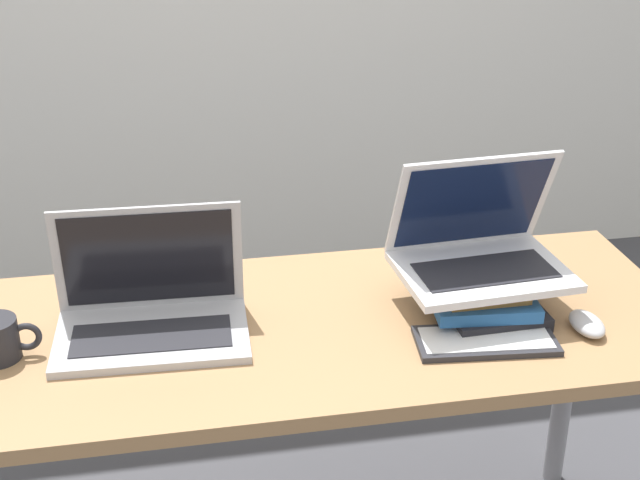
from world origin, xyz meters
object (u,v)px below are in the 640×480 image
laptop_left (151,309)px  book_stack (479,291)px  wireless_keyboard (486,341)px  laptop_on_books (479,248)px  mouse (587,324)px

laptop_left → book_stack: laptop_left is taller
laptop_left → wireless_keyboard: laptop_left is taller
laptop_left → book_stack: (0.66, -0.02, -0.01)m
book_stack → laptop_on_books: bearing=105.7°
book_stack → laptop_on_books: laptop_on_books is taller
laptop_on_books → mouse: bearing=-38.1°
laptop_on_books → mouse: size_ratio=3.42×
book_stack → wireless_keyboard: 0.15m
mouse → laptop_left: bearing=169.6°
book_stack → mouse: 0.22m
laptop_left → mouse: size_ratio=3.70×
wireless_keyboard → mouse: mouse is taller
book_stack → wireless_keyboard: size_ratio=0.94×
laptop_left → wireless_keyboard: bearing=-14.5°
book_stack → mouse: book_stack is taller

